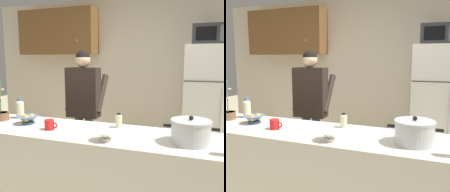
# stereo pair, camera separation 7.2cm
# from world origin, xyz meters

# --- Properties ---
(back_wall_unit) EXTENTS (6.00, 0.48, 2.60)m
(back_wall_unit) POSITION_xyz_m (-0.28, 2.26, 1.43)
(back_wall_unit) COLOR beige
(back_wall_unit) RESTS_ON ground
(kitchen_island) EXTENTS (2.53, 0.68, 0.92)m
(kitchen_island) POSITION_xyz_m (0.00, 0.00, 0.46)
(kitchen_island) COLOR silver
(kitchen_island) RESTS_ON ground
(refrigerator) EXTENTS (0.64, 0.68, 1.77)m
(refrigerator) POSITION_xyz_m (1.00, 1.85, 0.89)
(refrigerator) COLOR white
(refrigerator) RESTS_ON ground
(microwave) EXTENTS (0.48, 0.37, 0.28)m
(microwave) POSITION_xyz_m (1.00, 1.83, 1.91)
(microwave) COLOR #2D2D30
(microwave) RESTS_ON refrigerator
(person_near_pot) EXTENTS (0.52, 0.43, 1.68)m
(person_near_pot) POSITION_xyz_m (-0.53, 0.91, 1.05)
(person_near_pot) COLOR #33384C
(person_near_pot) RESTS_ON ground
(cooking_pot) EXTENTS (0.42, 0.31, 0.22)m
(cooking_pot) POSITION_xyz_m (0.87, -0.04, 1.01)
(cooking_pot) COLOR silver
(cooking_pot) RESTS_ON kitchen_island
(coffee_mug) EXTENTS (0.13, 0.09, 0.10)m
(coffee_mug) POSITION_xyz_m (-0.39, -0.08, 0.97)
(coffee_mug) COLOR red
(coffee_mug) RESTS_ON kitchen_island
(bread_bowl) EXTENTS (0.23, 0.23, 0.10)m
(bread_bowl) POSITION_xyz_m (-0.73, 0.03, 0.97)
(bread_bowl) COLOR #4C7299
(bread_bowl) RESTS_ON kitchen_island
(empty_bowl) EXTENTS (0.19, 0.19, 0.08)m
(empty_bowl) POSITION_xyz_m (0.22, -0.21, 0.97)
(empty_bowl) COLOR white
(empty_bowl) RESTS_ON kitchen_island
(bottle_near_edge) EXTENTS (0.06, 0.06, 0.14)m
(bottle_near_edge) POSITION_xyz_m (0.19, 0.21, 0.99)
(bottle_near_edge) COLOR beige
(bottle_near_edge) RESTS_ON kitchen_island
(bottle_far_corner) EXTENTS (0.09, 0.09, 0.22)m
(bottle_far_corner) POSITION_xyz_m (-0.96, 0.20, 1.03)
(bottle_far_corner) COLOR beige
(bottle_far_corner) RESTS_ON kitchen_island
(potted_orchid) EXTENTS (0.15, 0.15, 0.44)m
(potted_orchid) POSITION_xyz_m (-1.09, 0.06, 0.98)
(potted_orchid) COLOR brown
(potted_orchid) RESTS_ON kitchen_island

